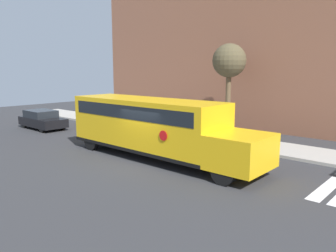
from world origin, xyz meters
TOP-DOWN VIEW (x-y plane):
  - ground_plane at (0.00, 0.00)m, footprint 60.00×60.00m
  - sidewalk_strip at (0.00, 6.50)m, footprint 44.00×3.00m
  - building_backdrop at (0.00, 13.00)m, footprint 32.00×4.00m
  - school_bus at (-0.37, 0.84)m, footprint 10.79×2.57m
  - parked_car at (-12.31, 1.21)m, footprint 4.16×1.81m
  - tree_near_sidewalk at (-1.07, 8.87)m, footprint 2.26×2.26m

SIDE VIEW (x-z plane):
  - ground_plane at x=0.00m, z-range 0.00..0.00m
  - sidewalk_strip at x=0.00m, z-range 0.00..0.15m
  - parked_car at x=-12.31m, z-range 0.00..1.38m
  - school_bus at x=-0.37m, z-range 0.22..3.12m
  - tree_near_sidewalk at x=-1.07m, z-range 1.79..7.88m
  - building_backdrop at x=0.00m, z-range 0.00..13.30m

